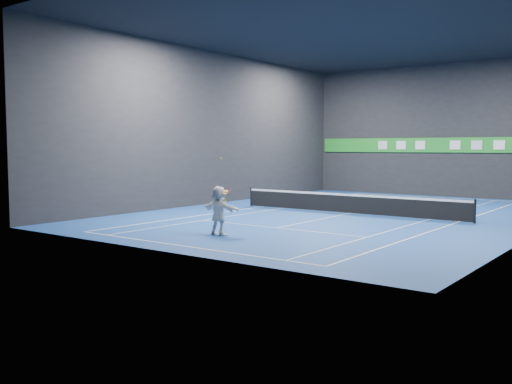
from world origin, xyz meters
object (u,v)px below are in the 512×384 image
Objects in this scene: tennis_ball at (221,159)px; tennis_racket at (227,192)px; tennis_net at (349,203)px; player at (219,210)px.

tennis_ball reaches higher than tennis_racket.
tennis_ball is at bearing -95.05° from tennis_net.
tennis_racket is at bearing -92.27° from tennis_net.
tennis_net is at bearing 87.73° from tennis_racket.
tennis_racket is (0.43, -0.17, -1.25)m from tennis_ball.
tennis_ball reaches higher than player.
player is 3.19× the size of tennis_racket.
tennis_racket reaches higher than tennis_net.
tennis_net is at bearing 84.95° from tennis_ball.
player is 25.59× the size of tennis_ball.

